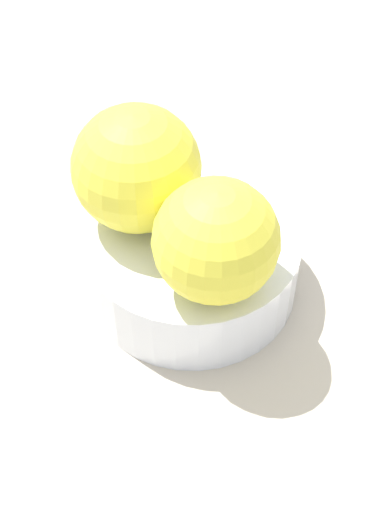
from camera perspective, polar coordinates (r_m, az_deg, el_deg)
ground_plane at (r=49.27cm, az=0.00°, el=-2.91°), size 110.00×110.00×2.00cm
fruit_bowl at (r=46.82cm, az=0.00°, el=-0.47°), size 13.56×13.56×4.62cm
orange_in_bowl_0 at (r=39.92cm, az=1.88°, el=1.19°), size 7.12×7.12×7.12cm
orange_in_bowl_1 at (r=43.74cm, az=-4.34°, el=6.79°), size 7.77×7.77×7.77cm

